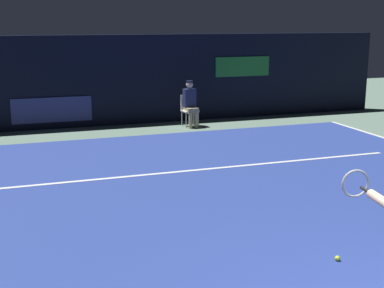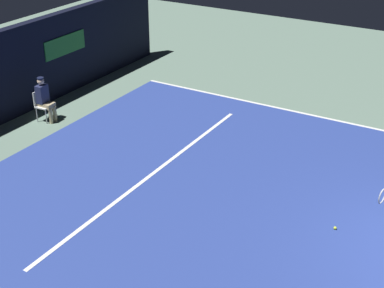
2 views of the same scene
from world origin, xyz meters
name	(u,v)px [view 1 (image 1 of 2)]	position (x,y,z in m)	size (l,w,h in m)	color
ground_plane	(250,199)	(0.00, 4.63, 0.00)	(31.53, 31.53, 0.00)	slate
court_surface	(250,199)	(0.00, 4.63, 0.01)	(10.79, 11.27, 0.01)	navy
line_service	(210,169)	(0.00, 6.61, 0.01)	(8.41, 0.10, 0.01)	white
back_wall	(144,79)	(0.00, 12.10, 1.30)	(15.49, 0.33, 2.60)	black
line_judge_on_chair	(190,103)	(1.07, 11.03, 0.69)	(0.47, 0.55, 1.32)	white
tennis_ball	(337,258)	(0.02, 2.07, 0.05)	(0.07, 0.07, 0.07)	#CCE033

